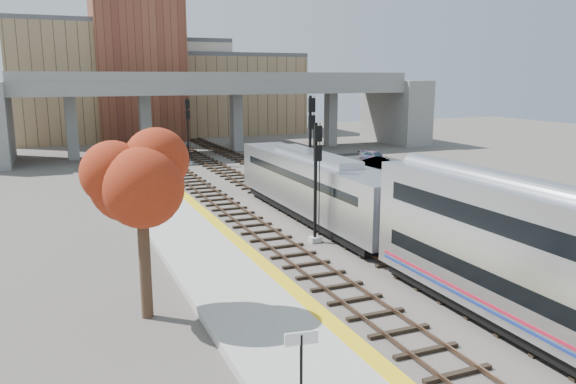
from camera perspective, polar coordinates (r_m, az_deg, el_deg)
name	(u,v)px	position (r m, az deg, el deg)	size (l,w,h in m)	color
ground	(388,271)	(27.09, 10.09, -7.95)	(160.00, 160.00, 0.00)	#47423D
platform	(241,290)	(24.06, -4.79, -9.91)	(4.50, 60.00, 0.35)	#9E9E99
yellow_strip	(283,280)	(24.60, -0.54, -8.93)	(0.70, 60.00, 0.01)	yellow
tracks	(298,211)	(38.06, 1.05, -1.92)	(10.70, 95.00, 0.25)	black
overpass	(220,104)	(69.06, -6.95, 8.91)	(54.00, 12.00, 9.50)	slate
buildings_far	(157,84)	(89.22, -13.20, 10.62)	(43.00, 21.00, 20.60)	#8E7752
parking_lot	(354,167)	(57.46, 6.71, 2.57)	(14.00, 18.00, 0.04)	black
locomotive	(315,185)	(35.53, 2.71, 0.73)	(3.02, 19.05, 4.10)	#A8AAB2
signal_mast_near	(316,186)	(30.43, 2.86, 0.62)	(0.60, 0.64, 6.60)	#9E9E99
signal_mast_mid	(310,148)	(40.50, 2.29, 4.45)	(0.60, 0.64, 7.69)	#9E9E99
signal_mast_far	(188,132)	(59.09, -10.13, 5.99)	(0.60, 0.64, 6.85)	#9E9E99
station_sign	(301,355)	(15.00, 1.36, -16.26)	(0.90, 0.18, 2.27)	black
tree	(140,180)	(21.04, -14.76, 1.23)	(3.60, 3.60, 7.19)	#382619
car_a	(343,169)	(52.19, 5.61, 2.35)	(1.36, 3.39, 1.16)	#99999E
car_b	(380,163)	(56.62, 9.33, 2.95)	(1.16, 3.34, 1.10)	#99999E
car_c	(374,157)	(60.70, 8.76, 3.55)	(1.54, 3.79, 1.10)	#99999E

